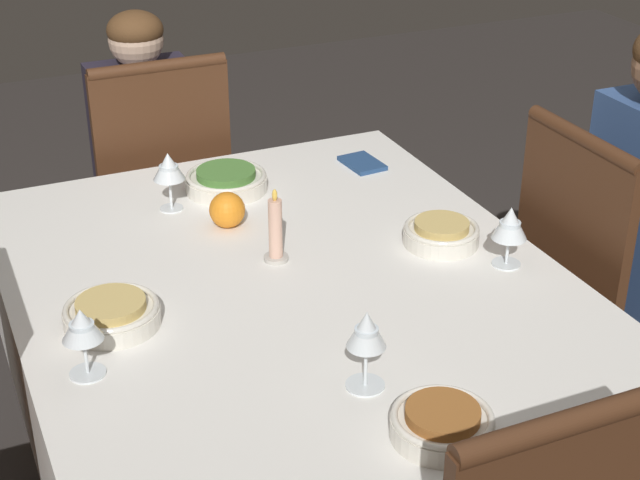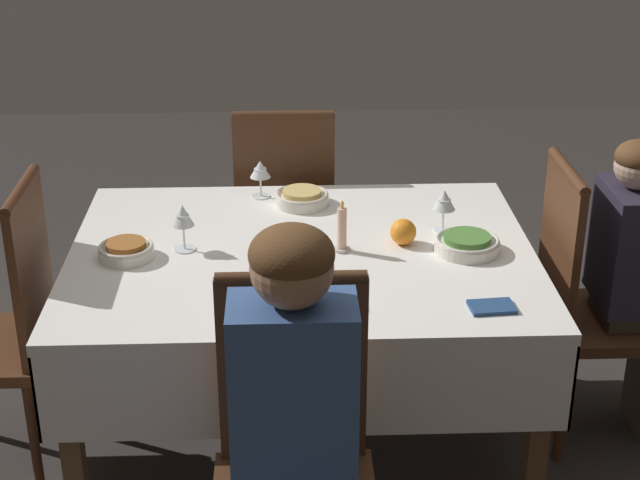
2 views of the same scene
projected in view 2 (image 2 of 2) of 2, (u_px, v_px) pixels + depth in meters
The scene contains 19 objects.
ground_plane at pixel (303, 441), 3.47m from camera, with size 8.00×8.00×0.00m, color #332D2B.
dining_table at pixel (302, 274), 3.19m from camera, with size 1.50×1.15×0.75m.
chair_south at pixel (294, 455), 2.51m from camera, with size 0.42×0.43×1.01m.
chair_east at pixel (588, 295), 3.32m from camera, with size 0.43×0.42×1.01m.
chair_west at pixel (2, 321), 3.16m from camera, with size 0.43×0.42×1.01m.
chair_north at pixel (285, 214), 3.97m from camera, with size 0.42×0.43×1.01m.
person_adult_denim at pixel (294, 442), 2.30m from camera, with size 0.30×0.34×1.23m.
person_child_dark at pixel (640, 279), 3.30m from camera, with size 0.33×0.30×1.09m.
bowl_south at pixel (322, 298), 2.80m from camera, with size 0.17×0.17×0.06m.
wine_glass_south at pixel (270, 290), 2.69m from camera, with size 0.08×0.08×0.14m.
bowl_east at pixel (467, 243), 3.14m from camera, with size 0.21×0.21×0.06m.
wine_glass_east at pixel (444, 201), 3.25m from camera, with size 0.08×0.08×0.15m.
bowl_west at pixel (126, 250), 3.09m from camera, with size 0.18×0.18×0.06m.
wine_glass_west at pixel (183, 217), 3.11m from camera, with size 0.07×0.07×0.16m.
bowl_north at pixel (302, 197), 3.50m from camera, with size 0.19×0.19×0.06m.
wine_glass_north at pixel (260, 171), 3.54m from camera, with size 0.08×0.08×0.14m.
candle_centerpiece at pixel (342, 232), 3.13m from camera, with size 0.06×0.06×0.17m.
orange_fruit at pixel (403, 232), 3.18m from camera, with size 0.09×0.09×0.09m, color orange.
napkin_red_folded at pixel (492, 307), 2.79m from camera, with size 0.13×0.10×0.01m.
Camera 2 is at (-0.05, -2.86, 2.08)m, focal length 55.00 mm.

